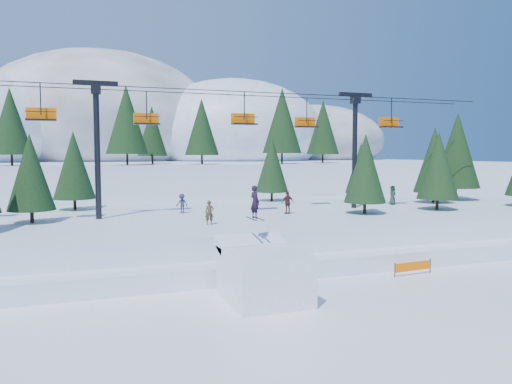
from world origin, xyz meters
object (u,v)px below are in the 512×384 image
object	(u,v)px
jump_kicker	(263,273)
chairlift	(225,130)
banner_far	(437,257)
banner_near	(413,266)

from	to	relation	value
jump_kicker	chairlift	world-z (taller)	chairlift
chairlift	banner_far	xyz separation A→B (m)	(10.91, -12.53, -8.78)
jump_kicker	banner_near	xyz separation A→B (m)	(10.41, 1.59, -0.84)
jump_kicker	chairlift	distance (m)	17.88
banner_near	chairlift	bearing A→B (deg)	118.55
jump_kicker	banner_far	world-z (taller)	jump_kicker
jump_kicker	chairlift	xyz separation A→B (m)	(2.68, 15.80, 7.94)
chairlift	banner_far	distance (m)	18.79
banner_near	banner_far	bearing A→B (deg)	27.89
banner_near	banner_far	size ratio (longest dim) A/B	1.02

